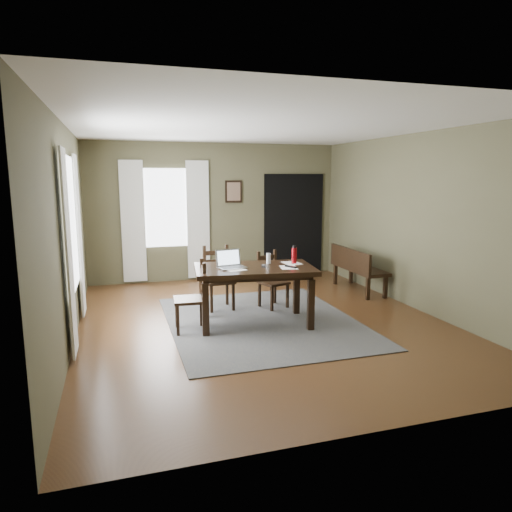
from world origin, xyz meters
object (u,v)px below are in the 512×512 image
object	(u,v)px
chair_back_left	(218,278)
chair_back_right	(272,280)
laptop	(230,263)
chair_end	(193,297)
bench	(356,266)
dining_table	(254,274)
water_bottle	(294,255)

from	to	relation	value
chair_back_left	chair_back_right	bearing A→B (deg)	-15.12
laptop	chair_end	bearing A→B (deg)	179.88
bench	laptop	world-z (taller)	laptop
laptop	chair_back_left	bearing A→B (deg)	79.36
dining_table	laptop	xyz separation A→B (m)	(-0.33, 0.05, 0.16)
chair_end	bench	bearing A→B (deg)	117.29
bench	laptop	size ratio (longest dim) A/B	3.48
bench	laptop	distance (m)	2.92
chair_back_left	laptop	bearing A→B (deg)	-94.01
chair_back_left	laptop	xyz separation A→B (m)	(-0.02, -0.88, 0.40)
water_bottle	dining_table	bearing A→B (deg)	-173.30
chair_back_left	water_bottle	distance (m)	1.34
laptop	bench	bearing A→B (deg)	15.74
chair_end	water_bottle	distance (m)	1.55
chair_back_right	bench	xyz separation A→B (m)	(1.78, 0.53, 0.03)
chair_end	chair_back_right	xyz separation A→B (m)	(1.36, 0.78, -0.03)
dining_table	chair_end	xyz separation A→B (m)	(-0.86, -0.04, -0.26)
chair_end	laptop	bearing A→B (deg)	103.89
dining_table	chair_back_right	bearing A→B (deg)	63.18
chair_end	chair_back_left	distance (m)	1.11
dining_table	chair_back_left	bearing A→B (deg)	115.89
dining_table	chair_back_left	xyz separation A→B (m)	(-0.31, 0.92, -0.24)
bench	dining_table	bearing A→B (deg)	119.01
dining_table	water_bottle	world-z (taller)	water_bottle
dining_table	chair_end	size ratio (longest dim) A/B	1.84
chair_end	chair_back_right	distance (m)	1.57
dining_table	bench	distance (m)	2.63
chair_back_right	water_bottle	world-z (taller)	water_bottle
chair_back_left	dining_table	bearing A→B (deg)	-74.21
chair_end	water_bottle	xyz separation A→B (m)	(1.47, 0.11, 0.48)
water_bottle	bench	bearing A→B (deg)	35.53
chair_back_left	chair_back_right	xyz separation A→B (m)	(0.82, -0.18, -0.04)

